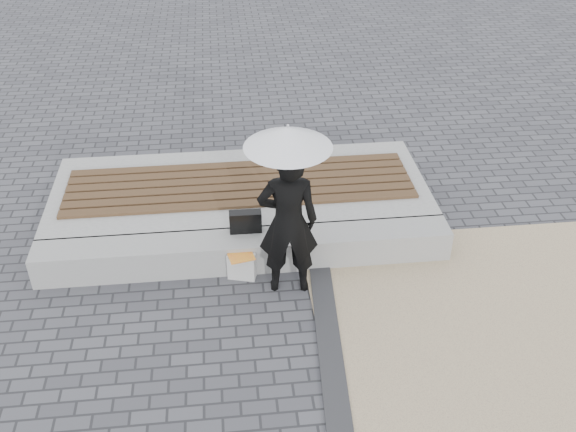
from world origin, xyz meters
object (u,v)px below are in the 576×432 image
at_px(seating_ledge, 246,251).
at_px(canvas_tote, 242,266).
at_px(parasol, 288,137).
at_px(handbag, 245,222).
at_px(woman, 288,222).

height_order(seating_ledge, canvas_tote, seating_ledge).
distance_m(parasol, handbag, 1.61).
distance_m(woman, parasol, 1.04).
distance_m(seating_ledge, woman, 0.98).
distance_m(seating_ledge, canvas_tote, 0.26).
height_order(seating_ledge, handbag, handbag).
xyz_separation_m(handbag, canvas_tote, (-0.08, -0.39, -0.37)).
bearing_deg(seating_ledge, woman, -45.99).
relative_size(seating_ledge, canvas_tote, 14.63).
distance_m(parasol, canvas_tote, 1.88).
relative_size(woman, parasol, 1.57).
bearing_deg(canvas_tote, woman, -8.07).
bearing_deg(woman, seating_ledge, -42.70).
xyz_separation_m(seating_ledge, parasol, (0.47, -0.48, 1.76)).
bearing_deg(seating_ledge, handbag, 81.76).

